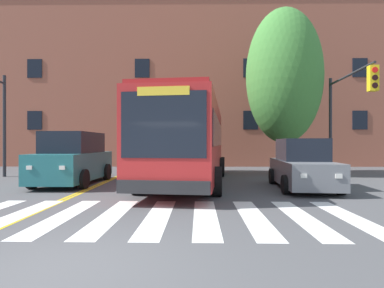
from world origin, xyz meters
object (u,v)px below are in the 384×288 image
Objects in this scene: traffic_light_near_corner at (346,104)px; car_teal_near_lane at (74,159)px; street_tree_curbside_large at (284,77)px; car_grey_far_lane at (302,166)px; city_bus at (189,140)px.

car_teal_near_lane is at bearing -173.85° from traffic_light_near_corner.
car_grey_far_lane is at bearing -99.07° from street_tree_curbside_large.
traffic_light_near_corner is 0.57× the size of street_tree_curbside_large.
traffic_light_near_corner is at bearing -48.68° from street_tree_curbside_large.
traffic_light_near_corner is at bearing 40.98° from car_grey_far_lane.
traffic_light_near_corner reaches higher than city_bus.
street_tree_curbside_large reaches higher than car_teal_near_lane.
city_bus reaches higher than car_grey_far_lane.
car_teal_near_lane is 1.08× the size of car_grey_far_lane.
street_tree_curbside_large is at bearing 32.06° from city_bus.
city_bus is 4.86m from car_grey_far_lane.
city_bus is 2.52× the size of car_grey_far_lane.
city_bus is at bearing 157.25° from car_grey_far_lane.
car_grey_far_lane is 0.85× the size of traffic_light_near_corner.
car_teal_near_lane is 9.44m from car_grey_far_lane.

